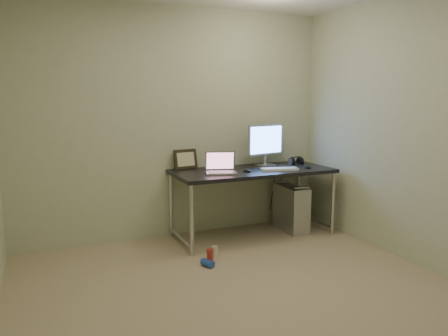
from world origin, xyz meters
TOP-DOWN VIEW (x-y plane):
  - floor at (0.00, 0.00)m, footprint 3.50×3.50m
  - wall_back at (0.00, 1.75)m, footprint 3.50×0.02m
  - wall_right at (1.75, 0.00)m, footprint 0.02×3.50m
  - desk at (0.75, 1.37)m, footprint 1.76×0.77m
  - tower_computer at (1.26, 1.36)m, footprint 0.24×0.51m
  - cable_a at (1.21, 1.70)m, footprint 0.01×0.16m
  - cable_b at (1.30, 1.68)m, footprint 0.02×0.11m
  - can_red at (0.02, 0.81)m, footprint 0.07×0.07m
  - can_white at (0.11, 0.91)m, footprint 0.06×0.06m
  - can_blue at (-0.05, 0.70)m, footprint 0.11×0.14m
  - laptop at (0.35, 1.31)m, footprint 0.38×0.34m
  - monitor at (1.02, 1.55)m, footprint 0.50×0.19m
  - keyboard at (1.00, 1.20)m, footprint 0.42×0.21m
  - mouse_right at (1.36, 1.20)m, footprint 0.07×0.11m
  - mouse_left at (0.62, 1.26)m, footprint 0.09×0.12m
  - headphones at (1.40, 1.50)m, footprint 0.17×0.10m
  - picture_frame at (0.09, 1.70)m, footprint 0.28×0.11m
  - webcam at (0.39, 1.62)m, footprint 0.05×0.04m

SIDE VIEW (x-z plane):
  - floor at x=0.00m, z-range 0.00..0.00m
  - can_blue at x=-0.05m, z-range 0.00..0.07m
  - can_white at x=0.11m, z-range 0.00..0.11m
  - can_red at x=0.02m, z-range 0.00..0.12m
  - tower_computer at x=1.26m, z-range -0.02..0.54m
  - cable_b at x=1.30m, z-range 0.02..0.74m
  - cable_a at x=1.21m, z-range 0.06..0.74m
  - desk at x=0.75m, z-range 0.30..1.05m
  - keyboard at x=1.00m, z-range 0.75..0.77m
  - mouse_right at x=1.36m, z-range 0.75..0.78m
  - mouse_left at x=0.62m, z-range 0.75..0.78m
  - headphones at x=1.40m, z-range 0.72..0.84m
  - laptop at x=0.35m, z-range 0.69..0.91m
  - webcam at x=0.39m, z-range 0.78..0.91m
  - picture_frame at x=0.09m, z-range 0.75..0.97m
  - monitor at x=1.02m, z-range 0.79..1.27m
  - wall_back at x=0.00m, z-range 0.00..2.50m
  - wall_right at x=1.75m, z-range 0.00..2.50m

